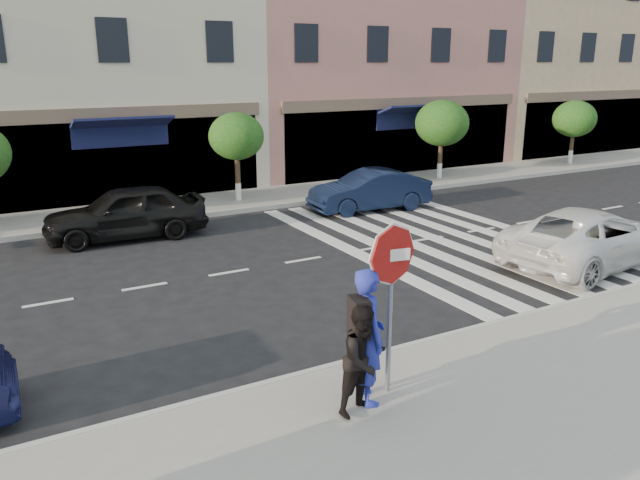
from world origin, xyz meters
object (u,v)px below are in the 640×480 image
(photographer, at_px, (368,336))
(car_near_right, at_px, (589,237))
(car_far_mid, at_px, (126,212))
(walker, at_px, (364,359))
(stop_sign, at_px, (392,272))
(car_far_right, at_px, (370,190))

(photographer, height_order, car_near_right, photographer)
(car_far_mid, bearing_deg, walker, 7.00)
(walker, bearing_deg, photographer, 35.66)
(walker, distance_m, car_far_mid, 11.15)
(walker, relative_size, car_far_mid, 0.36)
(stop_sign, bearing_deg, car_far_mid, 108.39)
(walker, height_order, car_near_right, walker)
(car_near_right, bearing_deg, photographer, 101.90)
(car_near_right, relative_size, car_far_right, 1.23)
(stop_sign, distance_m, car_far_right, 12.37)
(stop_sign, bearing_deg, walker, -144.72)
(photographer, bearing_deg, walker, 150.43)
(car_far_right, bearing_deg, walker, -29.69)
(car_far_mid, bearing_deg, car_near_right, 53.06)
(stop_sign, bearing_deg, car_far_right, 68.99)
(photographer, xyz_separation_m, car_far_right, (6.97, 10.44, -0.47))
(walker, height_order, car_far_mid, walker)
(stop_sign, bearing_deg, photographer, -162.96)
(stop_sign, height_order, walker, stop_sign)
(stop_sign, distance_m, car_near_right, 8.67)
(stop_sign, height_order, photographer, stop_sign)
(walker, relative_size, car_near_right, 0.31)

